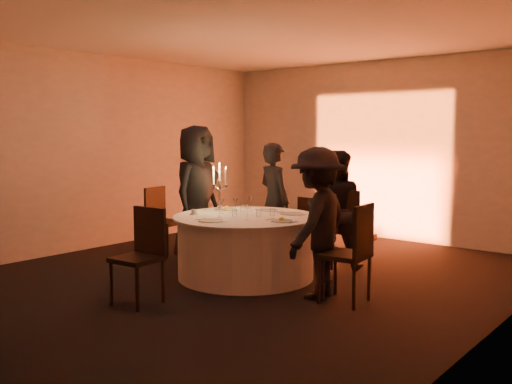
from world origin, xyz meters
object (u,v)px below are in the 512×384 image
Objects in this scene: guest_back_right at (335,210)px; coffee_cup at (194,212)px; chair_back_left at (312,223)px; chair_right at (352,247)px; guest_left at (196,193)px; chair_left at (161,216)px; banquet_table at (246,247)px; guest_back_left at (274,201)px; chair_front at (142,250)px; chair_back_right at (342,224)px; candelabra at (220,194)px; guest_right at (317,223)px.

guest_back_right reaches higher than coffee_cup.
chair_back_left is 0.80× the size of chair_right.
guest_left is at bearing -105.25° from chair_right.
chair_left is 9.01× the size of coffee_cup.
banquet_table is at bearing 96.47° from chair_back_left.
banquet_table is 1.70× the size of chair_right.
guest_back_right is (0.70, -0.51, 0.31)m from chair_back_left.
chair_right is at bearing 167.60° from guest_back_left.
chair_right is (3.43, -0.39, 0.04)m from chair_left.
guest_back_left is at bearing -26.75° from guest_back_right.
banquet_table is 0.95× the size of guest_left.
chair_front is 2.61m from guest_back_left.
chair_right is (1.58, -0.14, 0.22)m from banquet_table.
chair_front reaches higher than banquet_table.
chair_back_right is 1.11m from guest_back_left.
coffee_cup is 0.48m from candelabra.
chair_back_left is 1.76m from guest_left.
banquet_table is 1.33m from guest_back_right.
guest_back_right is at bearing -81.08° from guest_left.
chair_back_right is (0.80, -0.50, 0.12)m from chair_back_left.
guest_right is 1.75m from candelabra.
chair_left is 1.41m from coffee_cup.
guest_right is (0.56, -1.29, 0.04)m from guest_back_right.
chair_back_left is 1.33× the size of candelabra.
chair_front is at bearing 91.96° from chair_back_left.
chair_back_right is (2.55, 0.89, 0.04)m from chair_left.
chair_front is 1.72m from candelabra.
guest_back_left reaches higher than candelabra.
chair_back_left is 0.52× the size of guest_back_left.
guest_back_right is at bearing 68.32° from chair_front.
guest_right is (1.55, -1.26, -0.00)m from guest_back_left.
guest_left is at bearing 133.06° from coffee_cup.
chair_back_right is 1.95m from coffee_cup.
chair_right is 0.68× the size of guest_back_right.
chair_front is 1.27m from coffee_cup.
guest_back_left reaches higher than coffee_cup.
chair_left is 2.70m from chair_back_right.
guest_left is at bearing -110.21° from guest_right.
guest_back_right is at bearing 40.79° from candelabra.
guest_back_right is at bearing 50.44° from coffee_cup.
guest_right is 1.75m from coffee_cup.
guest_right is (1.26, -1.80, 0.35)m from chair_back_left.
coffee_cup is (0.60, -0.64, -0.15)m from guest_left.
chair_back_right is 1.66m from candelabra.
candelabra is (-1.71, 0.29, 0.17)m from guest_right.
guest_back_left is at bearing -61.08° from guest_left.
chair_back_right is 0.64× the size of guest_right.
chair_back_left is (-0.10, 1.63, 0.09)m from banquet_table.
guest_right is (1.16, -0.17, 0.44)m from banquet_table.
coffee_cup is (-2.17, -0.18, 0.20)m from chair_right.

